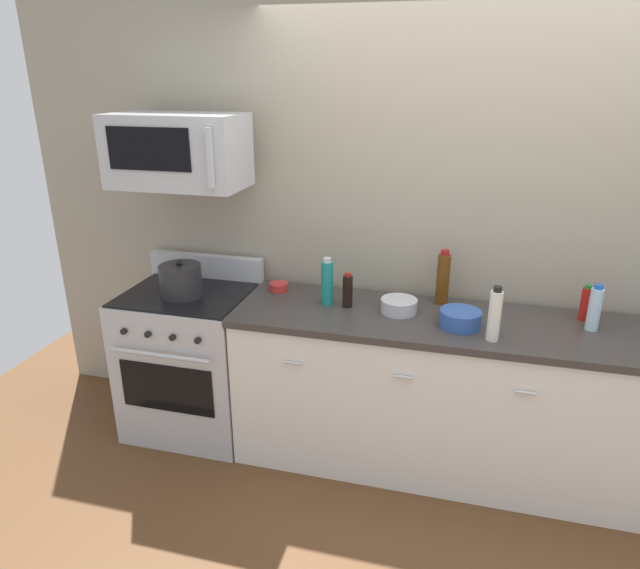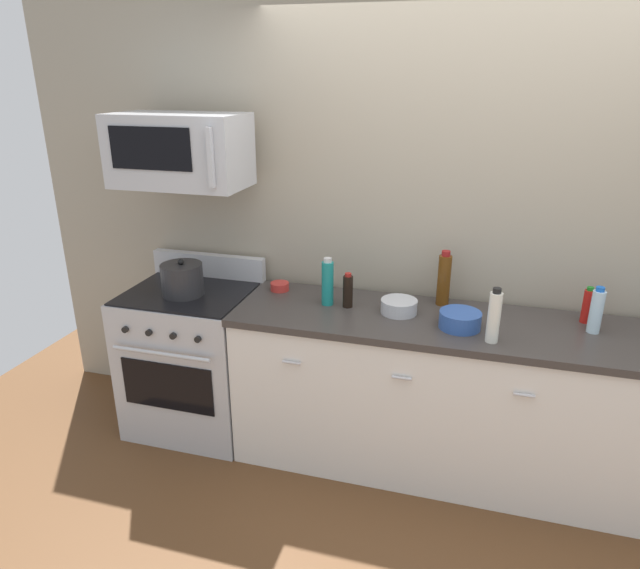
# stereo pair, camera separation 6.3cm
# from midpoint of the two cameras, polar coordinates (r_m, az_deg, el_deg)

# --- Properties ---
(ground_plane) EXTENTS (6.74, 6.74, 0.00)m
(ground_plane) POSITION_cam_midpoint_polar(r_m,az_deg,el_deg) (3.54, 13.89, -17.48)
(ground_plane) COLOR brown
(back_wall) EXTENTS (5.62, 0.10, 2.70)m
(back_wall) POSITION_cam_midpoint_polar(r_m,az_deg,el_deg) (3.32, 16.23, 5.85)
(back_wall) COLOR #9E937F
(back_wall) RESTS_ON ground_plane
(counter_unit) EXTENTS (2.53, 0.66, 0.92)m
(counter_unit) POSITION_cam_midpoint_polar(r_m,az_deg,el_deg) (3.28, 14.58, -11.13)
(counter_unit) COLOR silver
(counter_unit) RESTS_ON ground_plane
(range_oven) EXTENTS (0.76, 0.69, 1.07)m
(range_oven) POSITION_cam_midpoint_polar(r_m,az_deg,el_deg) (3.65, -12.19, -7.32)
(range_oven) COLOR #B7BABF
(range_oven) RESTS_ON ground_plane
(microwave) EXTENTS (0.74, 0.44, 0.40)m
(microwave) POSITION_cam_midpoint_polar(r_m,az_deg,el_deg) (3.30, -13.52, 13.11)
(microwave) COLOR #B7BABF
(bottle_sparkling_teal) EXTENTS (0.07, 0.07, 0.28)m
(bottle_sparkling_teal) POSITION_cam_midpoint_polar(r_m,az_deg,el_deg) (3.15, 1.35, 0.20)
(bottle_sparkling_teal) COLOR #197F7A
(bottle_sparkling_teal) RESTS_ON countertop_slab
(bottle_water_clear) EXTENTS (0.06, 0.06, 0.24)m
(bottle_water_clear) POSITION_cam_midpoint_polar(r_m,az_deg,el_deg) (3.15, 26.78, -2.41)
(bottle_water_clear) COLOR silver
(bottle_water_clear) RESTS_ON countertop_slab
(bottle_soy_sauce_dark) EXTENTS (0.06, 0.06, 0.20)m
(bottle_soy_sauce_dark) POSITION_cam_midpoint_polar(r_m,az_deg,el_deg) (3.13, 3.42, -0.66)
(bottle_soy_sauce_dark) COLOR black
(bottle_soy_sauce_dark) RESTS_ON countertop_slab
(bottle_hot_sauce_red) EXTENTS (0.05, 0.05, 0.20)m
(bottle_hot_sauce_red) POSITION_cam_midpoint_polar(r_m,az_deg,el_deg) (3.27, 26.03, -1.95)
(bottle_hot_sauce_red) COLOR #B21914
(bottle_hot_sauce_red) RESTS_ON countertop_slab
(bottle_vinegar_white) EXTENTS (0.06, 0.06, 0.28)m
(bottle_vinegar_white) POSITION_cam_midpoint_polar(r_m,az_deg,el_deg) (2.85, 17.88, -3.12)
(bottle_vinegar_white) COLOR silver
(bottle_vinegar_white) RESTS_ON countertop_slab
(bottle_wine_amber) EXTENTS (0.07, 0.07, 0.32)m
(bottle_wine_amber) POSITION_cam_midpoint_polar(r_m,az_deg,el_deg) (3.23, 13.03, 0.52)
(bottle_wine_amber) COLOR #59330F
(bottle_wine_amber) RESTS_ON countertop_slab
(bowl_red_small) EXTENTS (0.11, 0.11, 0.05)m
(bowl_red_small) POSITION_cam_midpoint_polar(r_m,az_deg,el_deg) (3.40, -3.58, -0.17)
(bowl_red_small) COLOR #B72D28
(bowl_red_small) RESTS_ON countertop_slab
(bowl_steel_prep) EXTENTS (0.20, 0.20, 0.08)m
(bowl_steel_prep) POSITION_cam_midpoint_polar(r_m,az_deg,el_deg) (3.11, 8.61, -2.17)
(bowl_steel_prep) COLOR #B2B5BA
(bowl_steel_prep) RESTS_ON countertop_slab
(bowl_blue_mixing) EXTENTS (0.21, 0.21, 0.09)m
(bowl_blue_mixing) POSITION_cam_midpoint_polar(r_m,az_deg,el_deg) (2.99, 14.63, -3.46)
(bowl_blue_mixing) COLOR #2D519E
(bowl_blue_mixing) RESTS_ON countertop_slab
(stockpot) EXTENTS (0.24, 0.24, 0.22)m
(stockpot) POSITION_cam_midpoint_polar(r_m,az_deg,el_deg) (3.39, -13.29, 0.50)
(stockpot) COLOR #262628
(stockpot) RESTS_ON range_oven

